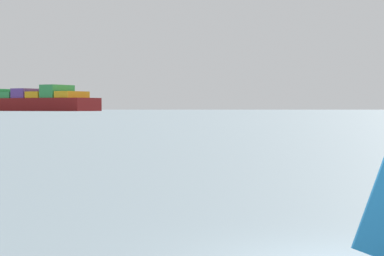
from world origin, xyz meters
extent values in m
cube|color=maroon|center=(-32.87, 617.85, 5.12)|extent=(130.60, 116.83, 10.25)
cube|color=#2D8C47|center=(-47.91, 630.52, 14.15)|extent=(28.05, 29.74, 7.80)
cube|color=#2D8C47|center=(-36.45, 620.86, 12.85)|extent=(28.05, 29.74, 5.20)
cube|color=#59388C|center=(-24.99, 611.21, 14.15)|extent=(28.05, 29.74, 7.80)
cube|color=gold|center=(-13.53, 601.55, 12.85)|extent=(28.05, 29.74, 5.20)
cube|color=#2D8C47|center=(-2.07, 591.90, 15.45)|extent=(28.05, 29.74, 10.40)
cube|color=gold|center=(9.38, 582.24, 12.85)|extent=(28.05, 29.74, 5.20)
camera|label=1|loc=(-4.44, -11.89, 2.62)|focal=70.09mm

